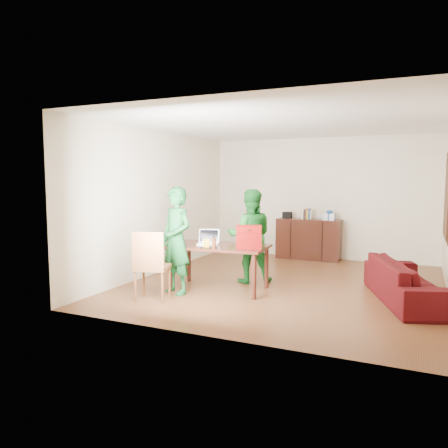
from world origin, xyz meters
The scene contains 10 objects.
room centered at (0.01, 0.13, 1.31)m, with size 5.20×5.70×2.90m.
table centered at (-0.88, -0.78, 0.64)m, with size 1.62×0.99×0.73m.
chair centered at (-1.54, -1.71, 0.30)m, with size 0.58×0.56×1.04m.
person_near centered at (-1.39, -1.25, 0.84)m, with size 0.61×0.40×1.67m, color #125121.
person_far centered at (-0.61, -0.08, 0.81)m, with size 0.78×0.61×1.61m, color #145B1C.
laptop centered at (-1.07, -0.79, 0.78)m, with size 0.39×0.33×0.24m.
bananas centered at (-0.92, -1.13, 0.76)m, with size 0.15×0.10×0.06m, color yellow, non-canonical shape.
bottle centered at (-0.82, -1.09, 0.82)m, with size 0.06×0.06×0.18m, color #512512.
red_bag centered at (-0.33, -0.87, 0.87)m, with size 0.38×0.22×0.28m, color maroon.
sofa centered at (1.95, -0.27, 0.30)m, with size 2.06×0.81×0.60m, color #360713.
Camera 1 is at (2.07, -7.07, 1.80)m, focal length 35.00 mm.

